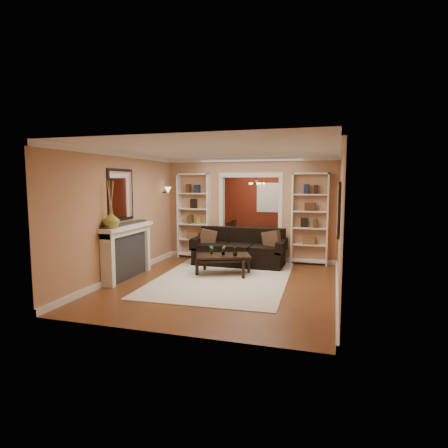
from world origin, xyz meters
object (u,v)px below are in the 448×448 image
(coffee_table, at_px, (223,265))
(bookshelf_left, at_px, (194,216))
(fireplace, at_px, (128,252))
(dining_table, at_px, (256,239))
(bookshelf_right, at_px, (310,219))
(sofa, at_px, (239,247))

(coffee_table, relative_size, bookshelf_left, 0.51)
(coffee_table, xyz_separation_m, fireplace, (-1.87, -0.90, 0.36))
(bookshelf_left, bearing_deg, dining_table, 50.36)
(bookshelf_right, height_order, fireplace, bookshelf_right)
(bookshelf_right, bearing_deg, sofa, -160.89)
(coffee_table, xyz_separation_m, dining_table, (0.07, 3.32, 0.08))
(sofa, bearing_deg, bookshelf_left, 157.87)
(coffee_table, bearing_deg, sofa, 62.57)
(coffee_table, distance_m, bookshelf_right, 2.58)
(coffee_table, xyz_separation_m, bookshelf_right, (1.77, 1.63, 0.93))
(bookshelf_right, distance_m, dining_table, 2.54)
(bookshelf_left, xyz_separation_m, bookshelf_right, (3.10, 0.00, 0.00))
(bookshelf_left, distance_m, fireplace, 2.65)
(bookshelf_left, relative_size, bookshelf_right, 1.00)
(bookshelf_right, bearing_deg, bookshelf_left, 180.00)
(bookshelf_right, bearing_deg, dining_table, 135.43)
(bookshelf_left, distance_m, dining_table, 2.34)
(coffee_table, bearing_deg, bookshelf_right, 20.61)
(coffee_table, bearing_deg, fireplace, -176.48)
(bookshelf_left, height_order, dining_table, bookshelf_left)
(fireplace, bearing_deg, dining_table, 65.34)
(sofa, distance_m, bookshelf_left, 1.69)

